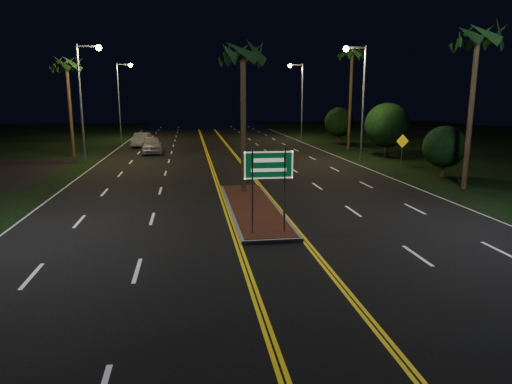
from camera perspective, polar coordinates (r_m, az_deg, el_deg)
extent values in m
plane|color=black|center=(14.57, 3.45, -8.81)|extent=(120.00, 120.00, 0.00)
cube|color=gray|center=(21.15, -0.41, -2.00)|extent=(2.25, 10.25, 0.15)
cube|color=#592819|center=(21.13, -0.41, -1.77)|extent=(2.00, 10.00, 0.02)
cylinder|color=gray|center=(16.64, -0.46, 0.11)|extent=(0.08, 0.08, 3.20)
cylinder|color=gray|center=(16.84, 3.59, 0.23)|extent=(0.08, 0.08, 3.20)
cube|color=#07471E|center=(16.57, 1.59, 3.39)|extent=(1.80, 0.04, 1.00)
cube|color=white|center=(16.54, 1.61, 3.38)|extent=(1.80, 0.01, 1.00)
cylinder|color=gray|center=(38.23, -21.03, 10.12)|extent=(0.18, 0.18, 9.00)
cube|color=gray|center=(38.24, -20.31, 16.72)|extent=(1.60, 0.12, 0.12)
sphere|color=#F7CB6F|center=(38.08, -19.07, 16.67)|extent=(0.44, 0.44, 0.44)
cylinder|color=gray|center=(57.92, -16.76, 10.73)|extent=(0.18, 0.18, 9.00)
cube|color=gray|center=(57.93, -16.22, 15.07)|extent=(1.60, 0.12, 0.12)
sphere|color=#F7CB6F|center=(57.83, -15.40, 15.02)|extent=(0.44, 0.44, 0.44)
cylinder|color=gray|center=(37.96, 13.25, 10.58)|extent=(0.18, 0.18, 9.00)
cube|color=gray|center=(37.85, 12.40, 17.22)|extent=(1.60, 0.12, 0.12)
sphere|color=#F7CB6F|center=(37.57, 11.19, 17.15)|extent=(0.44, 0.44, 0.44)
cylinder|color=gray|center=(57.04, 5.79, 11.15)|extent=(0.18, 0.18, 9.00)
cube|color=gray|center=(56.97, 5.07, 15.54)|extent=(1.60, 0.12, 0.12)
sphere|color=#F7CB6F|center=(56.79, 4.26, 15.46)|extent=(0.44, 0.44, 0.44)
cylinder|color=#382819|center=(24.05, -1.59, 8.54)|extent=(0.28, 0.28, 7.50)
cylinder|color=#382819|center=(42.54, -22.22, 9.46)|extent=(0.28, 0.28, 8.00)
cylinder|color=#382819|center=(27.94, 25.26, 8.92)|extent=(0.28, 0.28, 8.50)
cylinder|color=#382819|center=(46.07, 11.70, 11.13)|extent=(0.28, 0.28, 9.50)
cylinder|color=#382819|center=(32.19, 22.27, 2.59)|extent=(0.24, 0.24, 0.90)
sphere|color=black|center=(32.01, 22.48, 5.24)|extent=(2.70, 2.70, 2.70)
cylinder|color=#382819|center=(41.21, 15.88, 5.12)|extent=(0.24, 0.24, 1.26)
sphere|color=black|center=(41.03, 16.05, 8.03)|extent=(3.78, 3.78, 3.78)
cylinder|color=#382819|center=(52.27, 10.30, 6.61)|extent=(0.24, 0.24, 1.08)
sphere|color=black|center=(52.14, 10.38, 8.58)|extent=(3.24, 3.24, 3.24)
imported|color=#B5B3BA|center=(43.31, -12.91, 5.94)|extent=(2.74, 5.59, 1.81)
imported|color=silver|center=(49.50, -14.09, 6.50)|extent=(2.59, 5.13, 1.65)
cylinder|color=gray|center=(36.10, 17.75, 4.75)|extent=(0.07, 0.07, 2.06)
cube|color=yellow|center=(35.99, 17.85, 6.07)|extent=(0.99, 0.08, 0.99)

